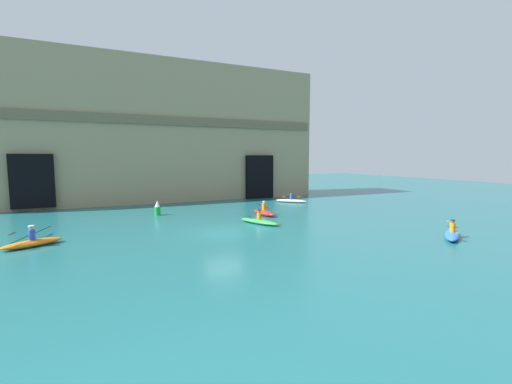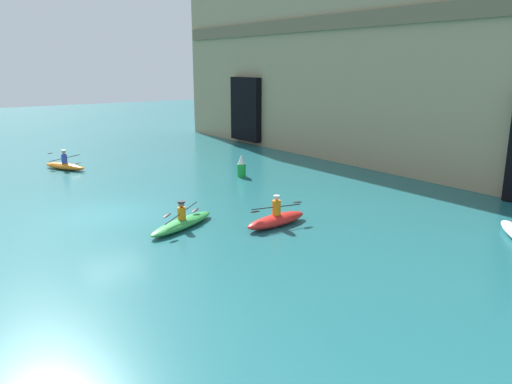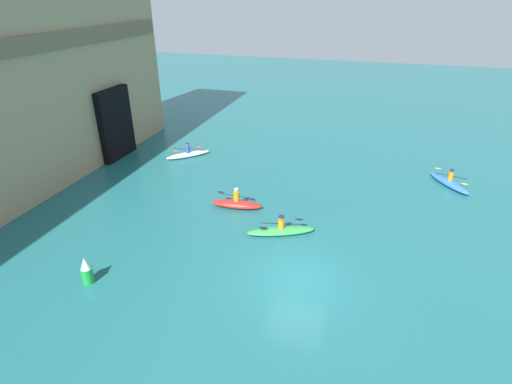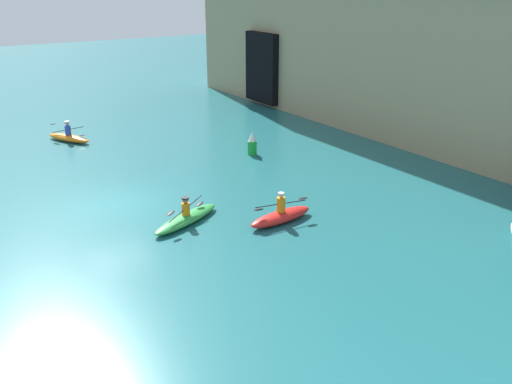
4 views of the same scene
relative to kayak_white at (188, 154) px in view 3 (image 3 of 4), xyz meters
The scene contains 6 objects.
ground_plane 15.55m from the kayak_white, 137.09° to the right, with size 120.00×120.00×0.00m, color #1E6066.
kayak_white is the anchor object (origin of this frame).
kayak_blue 17.79m from the kayak_white, 88.88° to the right, with size 3.16×2.51×1.10m.
kayak_green 12.15m from the kayak_white, 132.01° to the right, with size 2.08×3.45×1.04m.
kayak_red 8.65m from the kayak_white, 136.12° to the right, with size 1.03×2.92×1.20m.
marker_buoy 14.31m from the kayak_white, behind, with size 0.48×0.48×1.24m.
Camera 3 is at (-13.36, -2.21, 11.00)m, focal length 28.00 mm.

